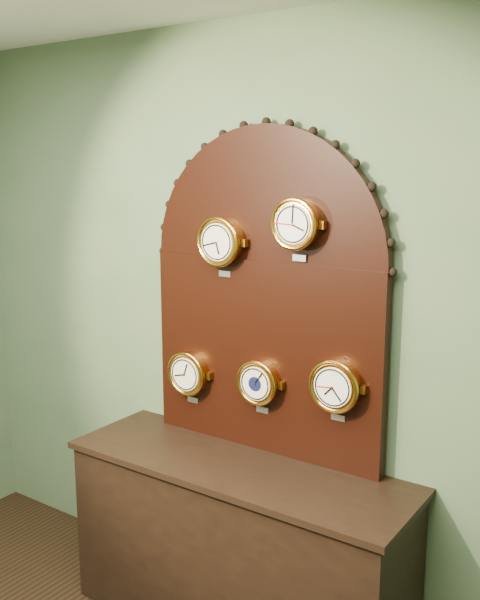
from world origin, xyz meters
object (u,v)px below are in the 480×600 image
Objects in this scene: display_board at (265,283)px; hygrometer at (189,373)px; barometer at (259,382)px; shop_counter at (238,550)px; tide_clock at (336,386)px; roman_clock at (221,242)px; arabic_clock at (296,224)px.

display_board reaches higher than hygrometer.
barometer is (0.01, -0.07, -0.45)m from display_board.
hygrometer is (-0.40, 0.15, 0.75)m from shop_counter.
tide_clock is at bearing -9.44° from display_board.
display_board reaches higher than tide_clock.
shop_counter is 0.94m from tide_clock.
tide_clock reaches higher than hygrometer.
barometer reaches higher than hygrometer.
barometer is 0.39m from tide_clock.
display_board reaches higher than roman_clock.
display_board is at bearing 100.70° from barometer.
arabic_clock is at bearing 0.03° from roman_clock.
display_board is 5.36× the size of tide_clock.
shop_counter is at bearing -141.96° from arabic_clock.
arabic_clock is 0.96× the size of tide_clock.
shop_counter is at bearing -37.41° from roman_clock.
display_board is 0.63m from hygrometer.
barometer is at bearing 179.94° from tide_clock.
hygrometer is at bearing 179.93° from roman_clock.
shop_counter is 0.86m from hygrometer.
shop_counter is 6.04× the size of barometer.
roman_clock reaches higher than tide_clock.
display_board is 0.35m from arabic_clock.
tide_clock is at bearing -0.02° from hygrometer.
roman_clock is at bearing -161.57° from display_board.
hygrometer is at bearing -170.57° from display_board.
shop_counter is 1.05× the size of display_board.
display_board is 0.57m from tide_clock.
hygrometer is (-0.40, -0.07, -0.48)m from display_board.
barometer is (-0.18, 0.00, -0.73)m from arabic_clock.
roman_clock is 0.67m from barometer.
shop_counter is 5.64× the size of roman_clock.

